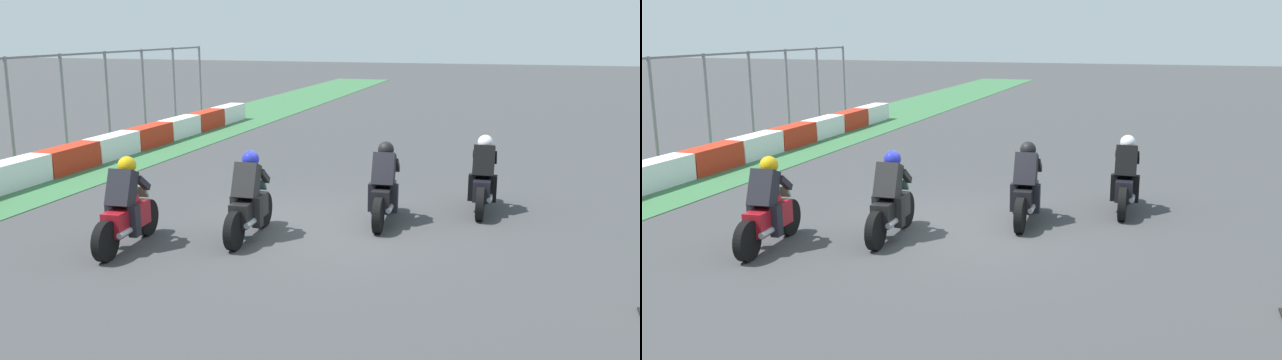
# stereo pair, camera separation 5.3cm
# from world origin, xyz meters

# --- Properties ---
(ground_plane) EXTENTS (120.00, 120.00, 0.00)m
(ground_plane) POSITION_xyz_m (0.00, 0.00, 0.00)
(ground_plane) COLOR #3C3C3F
(rider_lane_a) EXTENTS (2.04, 0.54, 1.51)m
(rider_lane_a) POSITION_xyz_m (2.01, -2.73, 0.62)
(rider_lane_a) COLOR black
(rider_lane_a) RESTS_ON ground_plane
(rider_lane_b) EXTENTS (2.04, 0.55, 1.51)m
(rider_lane_b) POSITION_xyz_m (0.68, -1.03, 0.62)
(rider_lane_b) COLOR black
(rider_lane_b) RESTS_ON ground_plane
(rider_lane_c) EXTENTS (2.04, 0.55, 1.51)m
(rider_lane_c) POSITION_xyz_m (-0.92, 1.00, 0.62)
(rider_lane_c) COLOR black
(rider_lane_c) RESTS_ON ground_plane
(rider_lane_d) EXTENTS (2.04, 0.55, 1.51)m
(rider_lane_d) POSITION_xyz_m (-2.01, 2.72, 0.62)
(rider_lane_d) COLOR black
(rider_lane_d) RESTS_ON ground_plane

